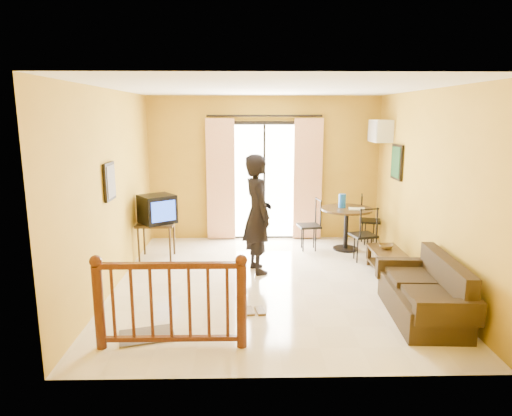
{
  "coord_description": "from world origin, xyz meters",
  "views": [
    {
      "loc": [
        -0.34,
        -6.41,
        2.46
      ],
      "look_at": [
        -0.21,
        0.2,
        1.09
      ],
      "focal_mm": 32.0,
      "sensor_mm": 36.0,
      "label": 1
    }
  ],
  "objects_px": {
    "dining_table": "(346,217)",
    "sofa": "(426,295)",
    "television": "(157,209)",
    "standing_person": "(258,214)",
    "coffee_table": "(387,258)"
  },
  "relations": [
    {
      "from": "dining_table",
      "to": "sofa",
      "type": "height_order",
      "value": "dining_table"
    },
    {
      "from": "television",
      "to": "standing_person",
      "type": "relative_size",
      "value": 0.39
    },
    {
      "from": "television",
      "to": "standing_person",
      "type": "height_order",
      "value": "standing_person"
    },
    {
      "from": "standing_person",
      "to": "coffee_table",
      "type": "bearing_deg",
      "value": -110.35
    },
    {
      "from": "television",
      "to": "sofa",
      "type": "xyz_separation_m",
      "value": [
        3.72,
        -2.42,
        -0.59
      ]
    },
    {
      "from": "coffee_table",
      "to": "sofa",
      "type": "distance_m",
      "value": 1.6
    },
    {
      "from": "dining_table",
      "to": "standing_person",
      "type": "distance_m",
      "value": 2.03
    },
    {
      "from": "dining_table",
      "to": "coffee_table",
      "type": "bearing_deg",
      "value": -73.4
    },
    {
      "from": "sofa",
      "to": "standing_person",
      "type": "height_order",
      "value": "standing_person"
    },
    {
      "from": "television",
      "to": "dining_table",
      "type": "bearing_deg",
      "value": -28.59
    },
    {
      "from": "dining_table",
      "to": "coffee_table",
      "type": "relative_size",
      "value": 1.13
    },
    {
      "from": "television",
      "to": "coffee_table",
      "type": "distance_m",
      "value": 3.86
    },
    {
      "from": "television",
      "to": "coffee_table",
      "type": "height_order",
      "value": "television"
    },
    {
      "from": "standing_person",
      "to": "sofa",
      "type": "bearing_deg",
      "value": -147.36
    },
    {
      "from": "television",
      "to": "standing_person",
      "type": "distance_m",
      "value": 1.83
    }
  ]
}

